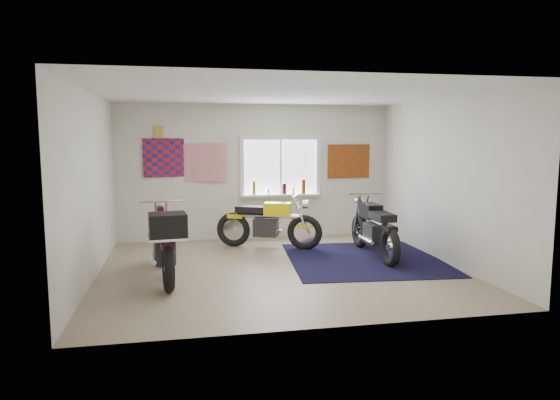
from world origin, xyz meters
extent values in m
plane|color=#9E896B|center=(0.00, 0.00, 0.00)|extent=(5.50, 5.50, 0.00)
plane|color=white|center=(0.00, 0.00, 2.70)|extent=(5.50, 5.50, 0.00)
plane|color=silver|center=(0.00, 2.50, 1.35)|extent=(5.50, 0.00, 5.50)
plane|color=silver|center=(0.00, -2.50, 1.35)|extent=(5.50, 0.00, 5.50)
plane|color=silver|center=(-2.75, 0.00, 1.35)|extent=(0.00, 5.00, 5.00)
plane|color=silver|center=(2.75, 0.00, 1.35)|extent=(0.00, 5.00, 5.00)
cube|color=black|center=(1.51, 0.31, 0.01)|extent=(2.72, 2.81, 0.01)
cube|color=white|center=(0.50, 2.48, 1.45)|extent=(1.50, 0.02, 1.10)
cube|color=white|center=(0.50, 2.47, 2.04)|extent=(1.66, 0.06, 0.08)
cube|color=white|center=(0.50, 2.47, 0.86)|extent=(1.66, 0.06, 0.08)
cube|color=white|center=(-0.29, 2.47, 1.45)|extent=(0.08, 0.06, 1.10)
cube|color=white|center=(1.29, 2.47, 1.45)|extent=(0.08, 0.06, 1.10)
cube|color=white|center=(0.50, 2.47, 1.45)|extent=(0.04, 0.06, 1.10)
cube|color=white|center=(0.50, 2.41, 0.88)|extent=(1.60, 0.16, 0.04)
cylinder|color=#846213|center=(-0.06, 2.40, 1.04)|extent=(0.07, 0.07, 0.28)
cylinder|color=silver|center=(0.23, 2.40, 0.96)|extent=(0.06, 0.06, 0.12)
cylinder|color=black|center=(0.57, 2.40, 1.01)|extent=(0.06, 0.06, 0.22)
cylinder|color=yellow|center=(0.75, 2.40, 0.97)|extent=(0.05, 0.05, 0.14)
cylinder|color=maroon|center=(0.97, 2.40, 1.05)|extent=(0.09, 0.09, 0.30)
cylinder|color=#D2325C|center=(0.54, 2.40, 1.00)|extent=(0.05, 0.05, 0.21)
plane|color=red|center=(-1.70, 2.48, 1.65)|extent=(1.00, 0.07, 1.00)
plane|color=red|center=(-1.05, 2.46, 1.55)|extent=(0.90, 0.09, 0.90)
cube|color=#B78A34|center=(-1.90, 2.48, 2.15)|extent=(0.18, 0.02, 0.24)
cube|color=#A54C14|center=(1.95, 2.48, 1.55)|extent=(0.90, 0.03, 0.70)
torus|color=black|center=(0.70, 1.23, 0.32)|extent=(0.65, 0.37, 0.65)
torus|color=black|center=(-0.54, 1.77, 0.32)|extent=(0.65, 0.37, 0.65)
cylinder|color=silver|center=(0.70, 1.23, 0.32)|extent=(0.14, 0.13, 0.11)
cylinder|color=silver|center=(-0.54, 1.77, 0.32)|extent=(0.14, 0.13, 0.11)
cylinder|color=silver|center=(0.08, 1.50, 0.60)|extent=(1.16, 0.56, 0.09)
cube|color=#29292B|center=(0.03, 1.52, 0.39)|extent=(0.51, 0.42, 0.33)
cylinder|color=silver|center=(0.10, 1.66, 0.29)|extent=(0.52, 0.27, 0.07)
cube|color=yellow|center=(0.24, 1.43, 0.74)|extent=(0.54, 0.42, 0.23)
cube|color=black|center=(-0.23, 1.63, 0.72)|extent=(0.60, 0.46, 0.12)
cube|color=yellow|center=(-0.50, 1.75, 0.58)|extent=(0.33, 0.26, 0.08)
cube|color=yellow|center=(0.70, 1.23, 0.44)|extent=(0.30, 0.23, 0.05)
cylinder|color=silver|center=(0.54, 1.30, 0.99)|extent=(0.27, 0.57, 0.03)
cylinder|color=silver|center=(0.72, 1.23, 0.83)|extent=(0.15, 0.18, 0.16)
torus|color=black|center=(1.75, 1.22, 0.31)|extent=(0.14, 0.64, 0.64)
torus|color=black|center=(1.75, -0.20, 0.31)|extent=(0.14, 0.64, 0.64)
cylinder|color=silver|center=(1.75, 1.22, 0.31)|extent=(0.10, 0.11, 0.11)
cylinder|color=silver|center=(1.75, -0.20, 0.31)|extent=(0.10, 0.11, 0.11)
cylinder|color=silver|center=(1.75, 0.51, 0.63)|extent=(0.10, 1.28, 0.09)
cube|color=#29292B|center=(1.75, 0.46, 0.41)|extent=(0.29, 0.46, 0.34)
cylinder|color=silver|center=(1.59, 0.46, 0.30)|extent=(0.07, 0.56, 0.07)
cube|color=black|center=(1.75, 0.69, 0.77)|extent=(0.27, 0.51, 0.24)
cube|color=black|center=(1.75, 0.16, 0.75)|extent=(0.29, 0.56, 0.12)
cube|color=black|center=(1.75, -0.15, 0.61)|extent=(0.16, 0.30, 0.08)
cube|color=black|center=(1.75, 1.22, 0.44)|extent=(0.14, 0.28, 0.05)
cylinder|color=silver|center=(1.75, 1.04, 1.03)|extent=(0.63, 0.04, 0.04)
cylinder|color=silver|center=(1.75, 1.24, 0.87)|extent=(0.16, 0.10, 0.16)
torus|color=black|center=(-1.82, 0.58, 0.33)|extent=(0.20, 0.69, 0.68)
torus|color=black|center=(-1.68, -0.87, 0.33)|extent=(0.20, 0.69, 0.68)
cylinder|color=silver|center=(-1.82, 0.58, 0.33)|extent=(0.12, 0.12, 0.11)
cylinder|color=silver|center=(-1.68, -0.87, 0.33)|extent=(0.12, 0.12, 0.11)
cylinder|color=silver|center=(-1.75, -0.15, 0.65)|extent=(0.22, 1.31, 0.09)
cube|color=#29292B|center=(-1.74, -0.20, 0.42)|extent=(0.34, 0.50, 0.35)
cylinder|color=silver|center=(-1.91, -0.22, 0.31)|extent=(0.13, 0.58, 0.07)
cube|color=#3D091B|center=(-1.77, 0.04, 0.79)|extent=(0.32, 0.54, 0.25)
cube|color=black|center=(-1.71, -0.51, 0.77)|extent=(0.35, 0.60, 0.12)
cube|color=#3D091B|center=(-1.68, -0.82, 0.62)|extent=(0.20, 0.33, 0.08)
cube|color=#3D091B|center=(-1.82, 0.58, 0.46)|extent=(0.17, 0.30, 0.05)
cylinder|color=silver|center=(-1.80, 0.39, 1.06)|extent=(0.65, 0.10, 0.04)
cylinder|color=silver|center=(-1.83, 0.60, 0.89)|extent=(0.18, 0.12, 0.17)
cube|color=black|center=(-1.67, -0.98, 0.92)|extent=(0.51, 0.48, 0.31)
camera|label=1|loc=(-1.47, -7.46, 2.03)|focal=32.00mm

